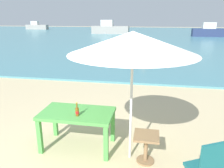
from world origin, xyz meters
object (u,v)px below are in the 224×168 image
boat_cargo_ship (110,29)px  boat_tanker (37,26)px  side_table_wood (146,144)px  boat_barge (211,32)px  picnic_table_green (77,117)px  patio_umbrella (133,43)px  swimmer_person (144,61)px  beer_bottle_amber (77,111)px

boat_cargo_ship → boat_tanker: bearing=150.7°
side_table_wood → boat_barge: size_ratio=0.11×
picnic_table_green → boat_cargo_ship: size_ratio=0.25×
patio_umbrella → boat_tanker: 46.86m
swimmer_person → side_table_wood: bearing=-87.5°
picnic_table_green → patio_umbrella: size_ratio=0.61×
side_table_wood → swimmer_person: size_ratio=1.32×
swimmer_person → boat_tanker: size_ratio=0.09×
side_table_wood → boat_cargo_ship: bearing=102.1°
patio_umbrella → side_table_wood: patio_umbrella is taller
patio_umbrella → swimmer_person: (-0.08, 8.22, -1.88)m
beer_bottle_amber → boat_barge: boat_barge is taller
beer_bottle_amber → boat_barge: bearing=72.4°
picnic_table_green → beer_bottle_amber: 0.27m
beer_bottle_amber → patio_umbrella: (0.99, -0.01, 1.26)m
beer_bottle_amber → picnic_table_green: bearing=111.1°
beer_bottle_amber → boat_cargo_ship: boat_cargo_ship is taller
side_table_wood → boat_tanker: 47.05m
side_table_wood → swimmer_person: bearing=92.5°
picnic_table_green → beer_bottle_amber: size_ratio=5.28×
picnic_table_green → boat_tanker: 46.16m
patio_umbrella → boat_tanker: size_ratio=0.50×
patio_umbrella → boat_cargo_ship: size_ratio=0.41×
side_table_wood → boat_tanker: bearing=120.9°
boat_tanker → boat_cargo_ship: boat_cargo_ship is taller
beer_bottle_amber → boat_tanker: (-22.88, 40.28, -0.17)m
picnic_table_green → boat_cargo_ship: boat_cargo_ship is taller
boat_tanker → beer_bottle_amber: bearing=-60.4°
picnic_table_green → swimmer_person: 8.12m
swimmer_person → patio_umbrella: bearing=-89.5°
boat_cargo_ship → picnic_table_green: bearing=-80.2°
boat_tanker → boat_cargo_ship: bearing=-29.3°
side_table_wood → boat_tanker: size_ratio=0.12×
boat_barge → boat_cargo_ship: bearing=169.0°
picnic_table_green → patio_umbrella: (1.06, -0.17, 1.47)m
boat_barge → beer_bottle_amber: bearing=-107.6°
swimmer_person → beer_bottle_amber: bearing=-96.4°
patio_umbrella → side_table_wood: bearing=-12.9°
picnic_table_green → swimmer_person: size_ratio=3.41×
swimmer_person → boat_cargo_ship: boat_cargo_ship is taller
beer_bottle_amber → patio_umbrella: bearing=-0.7°
swimmer_person → boat_tanker: boat_tanker is taller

